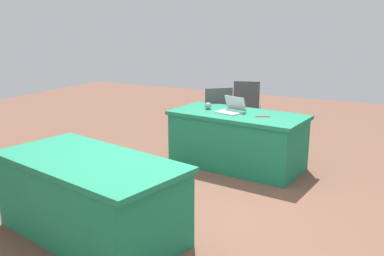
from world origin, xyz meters
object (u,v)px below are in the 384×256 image
table_back_left (91,197)px  table_foreground (237,140)px  laptop_silver (231,110)px  scissors_red (262,116)px  yarn_ball (208,106)px  chair_tucked_left (247,105)px  chair_near_front (216,113)px

table_back_left → table_foreground: bearing=-101.4°
laptop_silver → scissors_red: size_ratio=2.13×
table_back_left → laptop_silver: bearing=-99.1°
yarn_ball → scissors_red: 0.82m
table_back_left → chair_tucked_left: size_ratio=2.00×
chair_near_front → scissors_red: chair_near_front is taller
chair_tucked_left → yarn_ball: 1.42m
table_back_left → yarn_ball: yarn_ball is taller
chair_near_front → yarn_ball: chair_near_front is taller
table_foreground → laptop_silver: laptop_silver is taller
chair_tucked_left → scissors_red: (-0.76, 1.51, 0.18)m
table_back_left → scissors_red: bearing=-109.8°
table_back_left → yarn_ball: 2.47m
chair_tucked_left → table_back_left: bearing=-106.8°
table_back_left → scissors_red: 2.50m
chair_near_front → scissors_red: bearing=-80.3°
table_foreground → chair_tucked_left: size_ratio=1.91×
chair_near_front → chair_tucked_left: bearing=31.3°
table_back_left → laptop_silver: 2.44m
table_back_left → scissors_red: (-0.83, -2.32, 0.37)m
chair_near_front → laptop_silver: chair_near_front is taller
laptop_silver → table_foreground: bearing=-160.6°
table_foreground → chair_tucked_left: chair_tucked_left is taller
table_foreground → table_back_left: size_ratio=0.95×
chair_tucked_left → yarn_ball: bearing=-107.9°
chair_near_front → laptop_silver: size_ratio=2.46×
chair_near_front → yarn_ball: size_ratio=10.13×
chair_near_front → yarn_ball: (-0.16, 0.64, 0.24)m
table_foreground → table_back_left: bearing=78.6°
chair_tucked_left → scissors_red: bearing=-79.1°
table_back_left → chair_tucked_left: bearing=-91.2°
yarn_ball → scissors_red: size_ratio=0.52×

